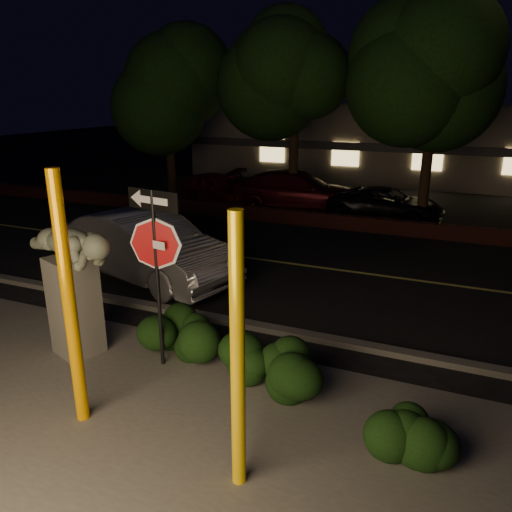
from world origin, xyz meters
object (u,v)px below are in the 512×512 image
(silver_sedan, at_px, (146,247))
(parked_car_dark, at_px, (386,204))
(yellow_pole_left, at_px, (69,304))
(sculpture, at_px, (72,276))
(parked_car_red, at_px, (219,189))
(yellow_pole_right, at_px, (238,358))
(signpost, at_px, (155,245))
(parked_car_darkred, at_px, (297,191))

(silver_sedan, height_order, parked_car_dark, silver_sedan)
(yellow_pole_left, height_order, sculpture, yellow_pole_left)
(parked_car_dark, bearing_deg, parked_car_red, 94.88)
(sculpture, relative_size, parked_car_dark, 0.58)
(yellow_pole_left, distance_m, yellow_pole_right, 2.65)
(signpost, xyz_separation_m, parked_car_red, (-5.14, 12.28, -1.53))
(yellow_pole_left, xyz_separation_m, signpost, (0.23, 1.76, 0.38))
(yellow_pole_right, bearing_deg, yellow_pole_left, 174.61)
(parked_car_dark, bearing_deg, parked_car_darkred, 91.68)
(yellow_pole_left, xyz_separation_m, parked_car_red, (-4.91, 14.04, -1.16))
(yellow_pole_right, bearing_deg, signpost, 140.11)
(sculpture, relative_size, silver_sedan, 0.47)
(signpost, relative_size, parked_car_darkred, 0.57)
(sculpture, xyz_separation_m, parked_car_darkred, (-0.08, 12.75, -0.73))
(silver_sedan, relative_size, parked_car_darkred, 0.95)
(sculpture, height_order, parked_car_dark, sculpture)
(parked_car_darkred, bearing_deg, parked_car_dark, -101.45)
(silver_sedan, relative_size, parked_car_red, 1.30)
(parked_car_red, bearing_deg, parked_car_darkred, -59.89)
(signpost, bearing_deg, silver_sedan, 137.73)
(signpost, bearing_deg, yellow_pole_left, -87.49)
(signpost, xyz_separation_m, sculpture, (-1.62, -0.23, -0.70))
(parked_car_dark, bearing_deg, signpost, 175.60)
(silver_sedan, height_order, parked_car_red, silver_sedan)
(yellow_pole_left, relative_size, sculpture, 1.49)
(parked_car_darkred, bearing_deg, yellow_pole_left, 176.92)
(sculpture, bearing_deg, yellow_pole_right, -3.51)
(parked_car_dark, bearing_deg, yellow_pole_left, 175.73)
(signpost, distance_m, parked_car_darkred, 12.71)
(silver_sedan, bearing_deg, sculpture, -147.55)
(yellow_pole_left, distance_m, parked_car_dark, 14.34)
(yellow_pole_left, height_order, yellow_pole_right, yellow_pole_left)
(yellow_pole_left, bearing_deg, parked_car_dark, 81.55)
(signpost, bearing_deg, parked_car_darkred, 107.73)
(yellow_pole_right, distance_m, parked_car_red, 16.19)
(signpost, distance_m, silver_sedan, 4.67)
(signpost, xyz_separation_m, parked_car_dark, (1.87, 12.36, -1.62))
(signpost, relative_size, silver_sedan, 0.60)
(parked_car_red, bearing_deg, parked_car_dark, -63.20)
(silver_sedan, height_order, parked_car_darkred, silver_sedan)
(yellow_pole_right, relative_size, parked_car_darkred, 0.63)
(parked_car_red, relative_size, parked_car_dark, 0.93)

